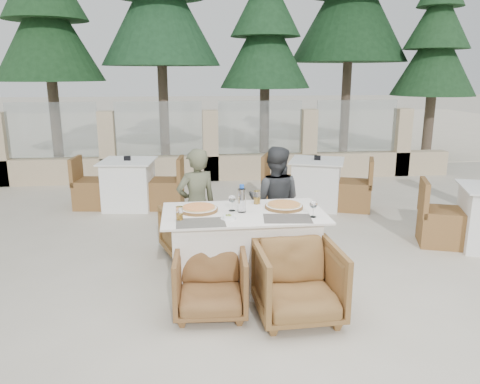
{
  "coord_description": "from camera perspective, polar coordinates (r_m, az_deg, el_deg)",
  "views": [
    {
      "loc": [
        -0.52,
        -4.47,
        2.11
      ],
      "look_at": [
        0.04,
        0.22,
        0.9
      ],
      "focal_mm": 35.0,
      "sensor_mm": 36.0,
      "label": 1
    }
  ],
  "objects": [
    {
      "name": "beer_glass_right",
      "position": [
        4.9,
        2.07,
        -0.67
      ],
      "size": [
        0.09,
        0.09,
        0.14
      ],
      "primitive_type": "cylinder",
      "rotation": [
        0.0,
        0.0,
        0.32
      ],
      "color": "gold",
      "rests_on": "dining_table"
    },
    {
      "name": "pine_mid_left",
      "position": [
        12.03,
        -9.68,
        19.59
      ],
      "size": [
        2.86,
        2.86,
        6.5
      ],
      "primitive_type": "cone",
      "color": "#1F4927",
      "rests_on": "ground"
    },
    {
      "name": "pine_far_right",
      "position": [
        12.52,
        22.59,
        13.92
      ],
      "size": [
        1.98,
        1.98,
        4.5
      ],
      "primitive_type": "cone",
      "color": "#1F4523",
      "rests_on": "ground"
    },
    {
      "name": "sand_patch",
      "position": [
        18.6,
        -5.27,
        7.78
      ],
      "size": [
        30.0,
        16.0,
        0.01
      ],
      "primitive_type": "cube",
      "color": "beige",
      "rests_on": "ground"
    },
    {
      "name": "water_bottle",
      "position": [
        4.59,
        0.22,
        -0.79
      ],
      "size": [
        0.1,
        0.1,
        0.28
      ],
      "primitive_type": "cylinder",
      "rotation": [
        0.0,
        0.0,
        -0.28
      ],
      "color": "#C2DCFF",
      "rests_on": "dining_table"
    },
    {
      "name": "dining_table",
      "position": [
        4.75,
        0.44,
        -6.92
      ],
      "size": [
        1.6,
        0.9,
        0.77
      ],
      "primitive_type": null,
      "color": "white",
      "rests_on": "ground"
    },
    {
      "name": "armchair_near_left",
      "position": [
        4.25,
        -3.6,
        -10.93
      ],
      "size": [
        0.67,
        0.69,
        0.59
      ],
      "primitive_type": "imported",
      "rotation": [
        0.0,
        0.0,
        -0.06
      ],
      "color": "brown",
      "rests_on": "ground"
    },
    {
      "name": "wine_glass_corner",
      "position": [
        4.5,
        8.93,
        -1.92
      ],
      "size": [
        0.09,
        0.09,
        0.18
      ],
      "primitive_type": null,
      "rotation": [
        0.0,
        0.0,
        0.22
      ],
      "color": "white",
      "rests_on": "dining_table"
    },
    {
      "name": "wine_glass_centre",
      "position": [
        4.64,
        -0.98,
        -1.23
      ],
      "size": [
        0.1,
        0.1,
        0.18
      ],
      "primitive_type": null,
      "rotation": [
        0.0,
        0.0,
        0.31
      ],
      "color": "white",
      "rests_on": "dining_table"
    },
    {
      "name": "olive_dish",
      "position": [
        4.41,
        -1.41,
        -3.02
      ],
      "size": [
        0.15,
        0.15,
        0.04
      ],
      "primitive_type": null,
      "rotation": [
        0.0,
        0.0,
        -0.42
      ],
      "color": "white",
      "rests_on": "dining_table"
    },
    {
      "name": "pine_centre",
      "position": [
        11.85,
        3.08,
        16.21
      ],
      "size": [
        2.2,
        2.2,
        5.0
      ],
      "primitive_type": "cone",
      "color": "#1E4825",
      "rests_on": "ground"
    },
    {
      "name": "pizza_right",
      "position": [
        4.78,
        5.38,
        -1.68
      ],
      "size": [
        0.42,
        0.42,
        0.05
      ],
      "primitive_type": "cylinder",
      "rotation": [
        0.0,
        0.0,
        -0.09
      ],
      "color": "#C7531B",
      "rests_on": "dining_table"
    },
    {
      "name": "placemat_near_right",
      "position": [
        4.45,
        5.81,
        -3.23
      ],
      "size": [
        0.48,
        0.35,
        0.0
      ],
      "primitive_type": "cube",
      "rotation": [
        0.0,
        0.0,
        -0.12
      ],
      "color": "#57514B",
      "rests_on": "dining_table"
    },
    {
      "name": "armchair_far_right",
      "position": [
        5.6,
        2.78,
        -4.65
      ],
      "size": [
        0.82,
        0.83,
        0.58
      ],
      "primitive_type": "imported",
      "rotation": [
        0.0,
        0.0,
        3.57
      ],
      "color": "olive",
      "rests_on": "ground"
    },
    {
      "name": "pizza_left",
      "position": [
        4.67,
        -5.06,
        -2.04
      ],
      "size": [
        0.48,
        0.48,
        0.05
      ],
      "primitive_type": "cylinder",
      "rotation": [
        0.0,
        0.0,
        0.3
      ],
      "color": "#F75A21",
      "rests_on": "dining_table"
    },
    {
      "name": "pine_far_left",
      "position": [
        11.87,
        -22.35,
        16.41
      ],
      "size": [
        2.42,
        2.42,
        5.5
      ],
      "primitive_type": "cone",
      "color": "#1C4320",
      "rests_on": "ground"
    },
    {
      "name": "beer_glass_left",
      "position": [
        4.4,
        -7.4,
        -2.6
      ],
      "size": [
        0.08,
        0.08,
        0.13
      ],
      "primitive_type": "cylinder",
      "rotation": [
        0.0,
        0.0,
        -0.31
      ],
      "color": "orange",
      "rests_on": "dining_table"
    },
    {
      "name": "bg_table_a",
      "position": [
        7.66,
        -13.39,
        0.94
      ],
      "size": [
        1.73,
        1.02,
        0.77
      ],
      "primitive_type": null,
      "rotation": [
        0.0,
        0.0,
        -0.13
      ],
      "color": "white",
      "rests_on": "ground"
    },
    {
      "name": "armchair_far_left",
      "position": [
        5.62,
        -6.11,
        -4.66
      ],
      "size": [
        0.78,
        0.79,
        0.58
      ],
      "primitive_type": "imported",
      "rotation": [
        0.0,
        0.0,
        3.45
      ],
      "color": "olive",
      "rests_on": "ground"
    },
    {
      "name": "perimeter_wall_far",
      "position": [
        9.38,
        -3.63,
        6.28
      ],
      "size": [
        10.0,
        0.34,
        1.6
      ],
      "primitive_type": null,
      "color": "#CDB791",
      "rests_on": "ground"
    },
    {
      "name": "bg_table_b",
      "position": [
        7.59,
        9.29,
        1.01
      ],
      "size": [
        1.82,
        1.35,
        0.77
      ],
      "primitive_type": null,
      "rotation": [
        0.0,
        0.0,
        -0.37
      ],
      "color": "white",
      "rests_on": "ground"
    },
    {
      "name": "diner_left",
      "position": [
        5.31,
        -5.3,
        -1.65
      ],
      "size": [
        0.56,
        0.47,
        1.31
      ],
      "primitive_type": "imported",
      "rotation": [
        0.0,
        0.0,
        3.53
      ],
      "color": "#595C43",
      "rests_on": "ground"
    },
    {
      "name": "placemat_near_left",
      "position": [
        4.32,
        -4.82,
        -3.75
      ],
      "size": [
        0.45,
        0.3,
        0.0
      ],
      "primitive_type": "cube",
      "rotation": [
        0.0,
        0.0,
        0.01
      ],
      "color": "#5F5B51",
      "rests_on": "dining_table"
    },
    {
      "name": "armchair_near_right",
      "position": [
        4.19,
        7.1,
        -10.83
      ],
      "size": [
        0.74,
        0.76,
        0.67
      ],
      "primitive_type": "imported",
      "rotation": [
        0.0,
        0.0,
        0.03
      ],
      "color": "brown",
      "rests_on": "ground"
    },
    {
      "name": "diner_right",
      "position": [
        5.49,
        4.25,
        -1.13
      ],
      "size": [
        0.75,
        0.66,
        1.3
      ],
      "primitive_type": "imported",
      "rotation": [
        0.0,
        0.0,
        2.83
      ],
      "color": "#393B3E",
      "rests_on": "ground"
    },
    {
      "name": "pine_mid_right",
      "position": [
        13.07,
        13.26,
        19.65
      ],
      "size": [
        2.99,
        2.99,
        6.8
      ],
      "primitive_type": "cone",
      "color": "#193D1E",
      "rests_on": "ground"
    },
    {
      "name": "ground",
      "position": [
        4.97,
        -0.17,
        -10.77
      ],
      "size": [
        80.0,
        80.0,
        0.0
      ],
      "primitive_type": "plane",
      "color": "beige",
      "rests_on": "ground"
    }
  ]
}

